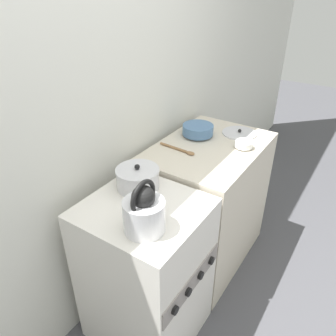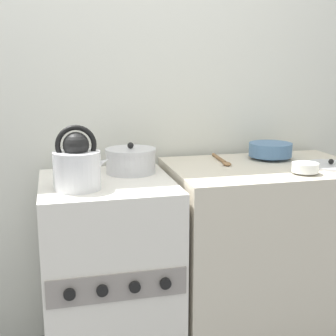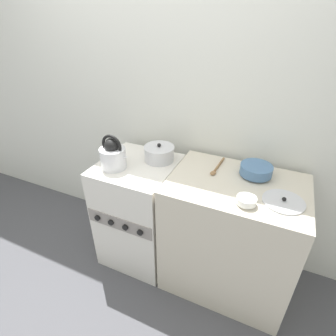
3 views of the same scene
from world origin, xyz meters
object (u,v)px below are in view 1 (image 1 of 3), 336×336
(stove, at_px, (146,272))
(cooking_pot, at_px, (138,178))
(small_ceramic_bowl, at_px, (244,144))
(loose_pot_lid, at_px, (239,133))
(enamel_bowl, at_px, (198,130))
(kettle, at_px, (144,211))

(stove, height_order, cooking_pot, cooking_pot)
(small_ceramic_bowl, bearing_deg, cooking_pot, 156.47)
(stove, height_order, loose_pot_lid, loose_pot_lid)
(stove, height_order, enamel_bowl, enamel_bowl)
(cooking_pot, bearing_deg, small_ceramic_bowl, -23.53)
(enamel_bowl, xyz_separation_m, small_ceramic_bowl, (-0.00, -0.33, -0.02))
(loose_pot_lid, bearing_deg, enamel_bowl, 130.63)
(enamel_bowl, relative_size, loose_pot_lid, 0.88)
(kettle, xyz_separation_m, cooking_pot, (0.25, 0.23, -0.04))
(stove, bearing_deg, enamel_bowl, 10.86)
(stove, distance_m, enamel_bowl, 0.98)
(kettle, xyz_separation_m, enamel_bowl, (0.94, 0.26, -0.03))
(enamel_bowl, distance_m, loose_pot_lid, 0.30)
(kettle, bearing_deg, cooking_pot, 43.07)
(kettle, height_order, small_ceramic_bowl, kettle)
(cooking_pot, bearing_deg, stove, -134.20)
(stove, height_order, small_ceramic_bowl, small_ceramic_bowl)
(loose_pot_lid, bearing_deg, stove, 176.24)
(small_ceramic_bowl, height_order, loose_pot_lid, small_ceramic_bowl)
(cooking_pot, distance_m, enamel_bowl, 0.69)
(stove, bearing_deg, small_ceramic_bowl, -12.01)
(kettle, relative_size, enamel_bowl, 1.21)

